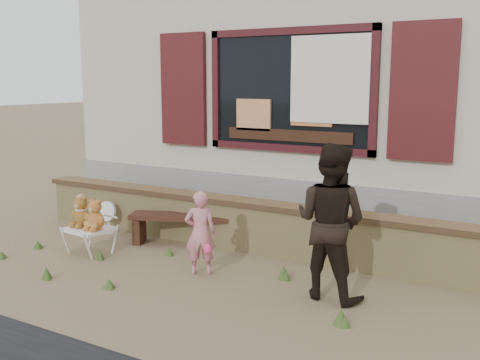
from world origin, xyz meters
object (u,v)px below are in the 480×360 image
Objects in this scene: folding_chair at (90,230)px; adult at (331,222)px; bench at (190,223)px; teddy_bear_right at (96,214)px; child at (200,233)px; teddy_bear_left at (82,211)px.

folding_chair is 0.37× the size of adult.
bench reaches higher than folding_chair.
teddy_bear_right is at bearing 10.24° from adult.
teddy_bear_right is at bearing -29.33° from child.
teddy_bear_left is at bearing -160.73° from bench.
bench is 1.03× the size of adult.
teddy_bear_right reaches higher than bench.
folding_chair is at bearing -0.00° from teddy_bear_left.
folding_chair is 1.47× the size of teddy_bear_right.
teddy_bear_right is (-0.77, -0.96, 0.23)m from bench.
bench is 1.31m from folding_chair.
teddy_bear_right is at bearing -150.98° from bench.
teddy_bear_left is (-1.04, -0.93, 0.23)m from bench.
teddy_bear_left is 0.28m from teddy_bear_right.
adult reaches higher than teddy_bear_left.
teddy_bear_left is 1.02× the size of teddy_bear_right.
teddy_bear_left is 0.42× the size of child.
folding_chair is 3.23m from adult.
teddy_bear_left is (-0.14, 0.02, 0.24)m from folding_chair.
folding_chair is 1.68m from child.
teddy_bear_left is at bearing 180.00° from folding_chair.
child reaches higher than folding_chair.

